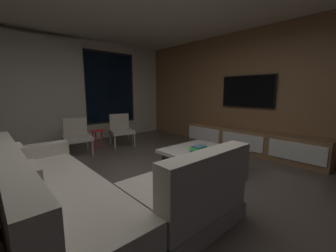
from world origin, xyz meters
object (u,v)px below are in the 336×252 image
Objects in this scene: coffee_table at (203,160)px; book_stack_on_coffee_table at (199,149)px; side_stool at (97,134)px; mounted_tv at (247,91)px; accent_chair_by_curtain at (77,134)px; media_console at (249,142)px; accent_chair_near_window at (121,128)px; sectional_couch at (89,197)px.

book_stack_on_coffee_table is at bearing -165.60° from coffee_table.
side_stool is 3.58m from mounted_tv.
coffee_table is 1.49× the size of accent_chair_by_curtain.
accent_chair_near_window is at bearing 124.73° from media_console.
media_console reaches higher than coffee_table.
accent_chair_near_window reaches higher than side_stool.
media_console is at bearing -55.27° from accent_chair_near_window.
coffee_table is 4.05× the size of book_stack_on_coffee_table.
media_console is 2.51× the size of mounted_tv.
sectional_couch is at bearing -124.92° from accent_chair_near_window.
book_stack_on_coffee_table is 2.16m from mounted_tv.
book_stack_on_coffee_table is 0.62× the size of side_stool.
mounted_tv is at bearing 47.63° from media_console.
mounted_tv reaches higher than media_console.
accent_chair_near_window is at bearing 93.68° from coffee_table.
accent_chair_by_curtain reaches higher than side_stool.
accent_chair_by_curtain reaches higher than media_console.
accent_chair_by_curtain is 1.70× the size of side_stool.
side_stool is 0.37× the size of mounted_tv.
media_console is (2.84, -2.47, -0.18)m from accent_chair_by_curtain.
book_stack_on_coffee_table is 0.09× the size of media_console.
accent_chair_near_window is at bearing 129.72° from mounted_tv.
sectional_couch is at bearing -174.71° from mounted_tv.
coffee_table is at bearing -62.87° from accent_chair_by_curtain.
book_stack_on_coffee_table is 1.76m from media_console.
coffee_table is (2.02, 0.16, -0.10)m from sectional_couch.
accent_chair_near_window is 3.15m from mounted_tv.
mounted_tv is at bearing 6.17° from coffee_table.
coffee_table is 0.94× the size of mounted_tv.
coffee_table is 2.52m from accent_chair_near_window.
book_stack_on_coffee_table is 2.62m from side_stool.
accent_chair_near_window is 3.07m from media_console.
sectional_couch is at bearing -106.18° from accent_chair_by_curtain.
side_stool is at bearing 4.72° from accent_chair_by_curtain.
accent_chair_by_curtain is (0.76, 2.62, 0.14)m from sectional_couch.
mounted_tv is at bearing 6.92° from book_stack_on_coffee_table.
accent_chair_by_curtain is 0.63× the size of mounted_tv.
coffee_table is 0.37× the size of media_console.
side_stool is (-0.79, 2.50, 0.19)m from coffee_table.
accent_chair_by_curtain is 3.77m from media_console.
sectional_couch is 3.21× the size of accent_chair_near_window.
book_stack_on_coffee_table is (1.85, 0.12, 0.13)m from sectional_couch.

